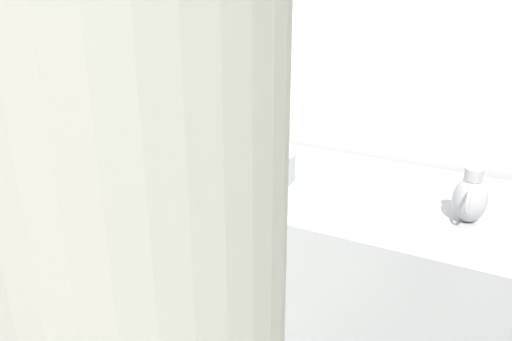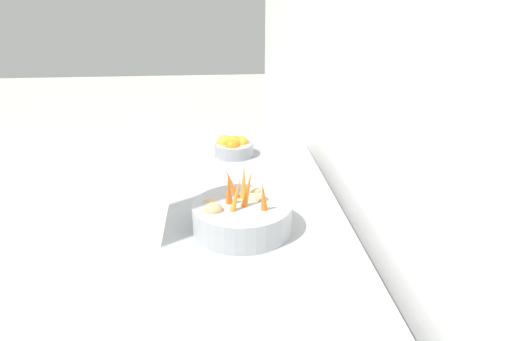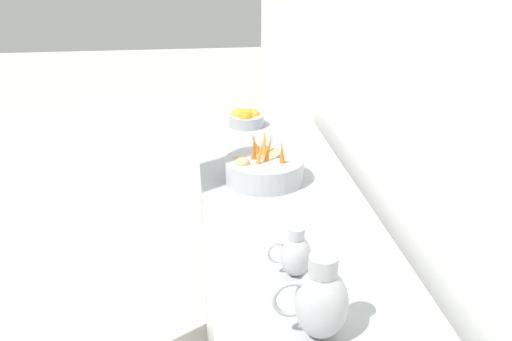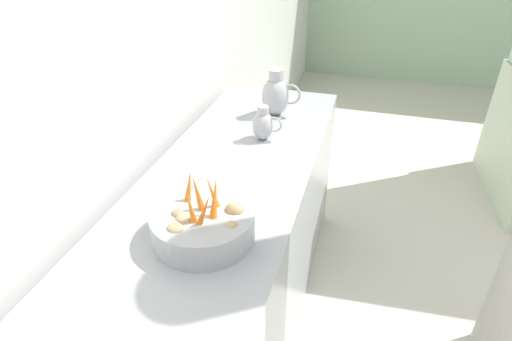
% 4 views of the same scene
% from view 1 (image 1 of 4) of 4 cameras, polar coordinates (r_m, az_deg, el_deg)
% --- Properties ---
extents(tile_wall_left, '(0.10, 8.54, 3.00)m').
position_cam_1_polar(tile_wall_left, '(2.14, 21.97, 15.19)').
color(tile_wall_left, white).
rests_on(tile_wall_left, ground_plane).
extents(prep_counter, '(0.68, 2.63, 0.93)m').
position_cam_1_polar(prep_counter, '(2.21, 3.28, -11.97)').
color(prep_counter, '#9EA0A5').
rests_on(prep_counter, ground_plane).
extents(vegetable_colander, '(0.35, 0.35, 0.24)m').
position_cam_1_polar(vegetable_colander, '(1.97, -0.99, 0.94)').
color(vegetable_colander, '#9EA0A5').
rests_on(vegetable_colander, prep_counter).
extents(orange_bowl, '(0.20, 0.20, 0.10)m').
position_cam_1_polar(orange_bowl, '(2.42, -17.24, 3.72)').
color(orange_bowl, gray).
rests_on(orange_bowl, prep_counter).
extents(metal_pitcher_short, '(0.15, 0.10, 0.17)m').
position_cam_1_polar(metal_pitcher_short, '(1.76, 21.48, -2.67)').
color(metal_pitcher_short, '#A3A3A8').
rests_on(metal_pitcher_short, prep_counter).
extents(support_column, '(0.28, 0.28, 3.00)m').
position_cam_1_polar(support_column, '(0.50, -12.73, -2.50)').
color(support_column, '#9E9B93').
rests_on(support_column, ground_plane).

